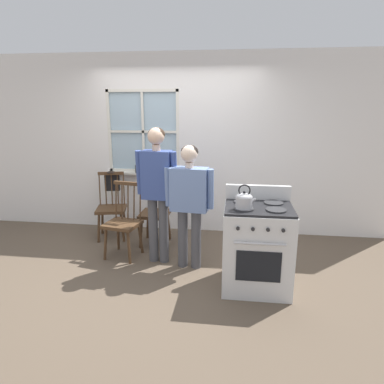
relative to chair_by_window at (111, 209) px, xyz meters
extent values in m
plane|color=brown|center=(0.93, -0.90, -0.45)|extent=(16.00, 16.00, 0.00)
cube|color=white|center=(-1.22, 0.50, 0.90)|extent=(2.10, 0.06, 2.70)
cube|color=white|center=(2.54, 0.50, 0.90)|extent=(3.18, 0.06, 2.70)
cube|color=white|center=(0.40, 0.50, 0.01)|extent=(1.12, 0.06, 0.92)
cube|color=white|center=(0.40, 0.50, 1.99)|extent=(1.12, 0.06, 0.52)
cube|color=silver|center=(0.40, 0.42, 0.46)|extent=(1.18, 0.10, 0.03)
cube|color=#9EB7C6|center=(0.40, 0.51, 1.10)|extent=(1.06, 0.01, 1.19)
cube|color=silver|center=(0.40, 0.48, 1.10)|extent=(0.04, 0.02, 1.25)
cube|color=silver|center=(0.40, 0.48, 1.10)|extent=(1.12, 0.02, 0.04)
cube|color=silver|center=(-0.14, 0.48, 1.10)|extent=(0.04, 0.03, 1.25)
cube|color=silver|center=(0.93, 0.48, 1.10)|extent=(0.04, 0.03, 1.25)
cube|color=silver|center=(0.40, 0.48, 1.71)|extent=(1.12, 0.03, 0.04)
cube|color=silver|center=(0.40, 0.48, 0.49)|extent=(1.12, 0.03, 0.04)
cube|color=#4C331E|center=(0.00, -0.02, 0.00)|extent=(0.50, 0.48, 0.04)
cylinder|color=#4C331E|center=(-0.13, -0.21, -0.24)|extent=(0.07, 0.08, 0.43)
cylinder|color=#4C331E|center=(0.21, -0.14, -0.24)|extent=(0.08, 0.07, 0.43)
cylinder|color=#4C331E|center=(-0.20, 0.10, -0.24)|extent=(0.08, 0.07, 0.43)
cylinder|color=#4C331E|center=(0.14, 0.17, -0.24)|extent=(0.07, 0.08, 0.43)
cylinder|color=#4C331E|center=(-0.21, 0.11, 0.24)|extent=(0.03, 0.07, 0.49)
cylinder|color=#4C331E|center=(-0.12, 0.12, 0.24)|extent=(0.03, 0.07, 0.49)
cylinder|color=#4C331E|center=(-0.03, 0.14, 0.24)|extent=(0.03, 0.07, 0.49)
cylinder|color=#4C331E|center=(0.06, 0.16, 0.24)|extent=(0.03, 0.07, 0.49)
cylinder|color=#4C331E|center=(0.14, 0.18, 0.24)|extent=(0.03, 0.07, 0.49)
cube|color=#4C331E|center=(-0.03, 0.14, 0.51)|extent=(0.38, 0.12, 0.04)
cube|color=#4C331E|center=(0.38, -0.63, 0.00)|extent=(0.49, 0.47, 0.04)
cylinder|color=#4C331E|center=(0.18, -0.76, -0.24)|extent=(0.08, 0.07, 0.43)
cylinder|color=#4C331E|center=(0.52, -0.82, -0.24)|extent=(0.07, 0.08, 0.43)
cylinder|color=#4C331E|center=(0.25, -0.44, -0.24)|extent=(0.07, 0.08, 0.43)
cylinder|color=#4C331E|center=(0.58, -0.51, -0.24)|extent=(0.08, 0.07, 0.43)
cylinder|color=#4C331E|center=(0.24, -0.43, 0.24)|extent=(0.03, 0.07, 0.49)
cylinder|color=#4C331E|center=(0.33, -0.45, 0.24)|extent=(0.03, 0.07, 0.49)
cylinder|color=#4C331E|center=(0.42, -0.47, 0.24)|extent=(0.03, 0.07, 0.49)
cylinder|color=#4C331E|center=(0.50, -0.48, 0.24)|extent=(0.03, 0.07, 0.49)
cylinder|color=#4C331E|center=(0.59, -0.50, 0.24)|extent=(0.03, 0.07, 0.49)
cube|color=#4C331E|center=(0.42, -0.47, 0.51)|extent=(0.38, 0.11, 0.04)
cube|color=#4C331E|center=(0.70, -0.16, 0.00)|extent=(0.41, 0.43, 0.04)
cylinder|color=#4C331E|center=(0.54, 0.01, -0.24)|extent=(0.07, 0.07, 0.43)
cylinder|color=#4C331E|center=(0.54, -0.33, -0.24)|extent=(0.07, 0.07, 0.43)
cylinder|color=#4C331E|center=(0.86, 0.00, -0.24)|extent=(0.07, 0.07, 0.43)
cylinder|color=#4C331E|center=(0.86, -0.34, -0.24)|extent=(0.07, 0.07, 0.43)
cylinder|color=#4C331E|center=(0.87, 0.01, 0.24)|extent=(0.07, 0.02, 0.49)
cylinder|color=#4C331E|center=(0.87, -0.08, 0.24)|extent=(0.07, 0.02, 0.49)
cylinder|color=#4C331E|center=(0.87, -0.17, 0.24)|extent=(0.07, 0.02, 0.49)
cylinder|color=#4C331E|center=(0.87, -0.26, 0.24)|extent=(0.07, 0.02, 0.49)
cylinder|color=#4C331E|center=(0.87, -0.35, 0.24)|extent=(0.07, 0.02, 0.49)
cube|color=#4C331E|center=(0.87, -0.17, 0.51)|extent=(0.05, 0.38, 0.04)
cylinder|color=#4C4C51|center=(0.81, -0.70, -0.03)|extent=(0.12, 0.12, 0.84)
cylinder|color=#4C4C51|center=(0.94, -0.71, -0.03)|extent=(0.12, 0.12, 0.84)
cube|color=#384C8E|center=(0.88, -0.70, 0.68)|extent=(0.37, 0.24, 0.59)
cylinder|color=#384C8E|center=(0.66, -0.71, 0.70)|extent=(0.08, 0.12, 0.54)
cylinder|color=#384C8E|center=(1.09, -0.74, 0.70)|extent=(0.08, 0.12, 0.54)
cylinder|color=beige|center=(0.88, -0.70, 1.01)|extent=(0.10, 0.10, 0.07)
sphere|color=beige|center=(0.88, -0.70, 1.15)|extent=(0.20, 0.20, 0.20)
ellipsoid|color=#332319|center=(0.88, -0.69, 1.16)|extent=(0.21, 0.21, 0.17)
cylinder|color=#4C4C51|center=(1.20, -0.81, -0.08)|extent=(0.12, 0.12, 0.73)
cylinder|color=#4C4C51|center=(1.37, -0.82, -0.08)|extent=(0.12, 0.12, 0.73)
cube|color=#6B84B7|center=(1.29, -0.81, 0.54)|extent=(0.45, 0.25, 0.51)
cylinder|color=#6B84B7|center=(1.03, -0.81, 0.56)|extent=(0.09, 0.12, 0.48)
cylinder|color=#6B84B7|center=(1.54, -0.86, 0.56)|extent=(0.09, 0.12, 0.48)
cylinder|color=beige|center=(1.29, -0.81, 0.83)|extent=(0.10, 0.10, 0.06)
sphere|color=beige|center=(1.29, -0.81, 0.96)|extent=(0.20, 0.20, 0.20)
ellipsoid|color=black|center=(1.29, -0.80, 0.98)|extent=(0.20, 0.20, 0.16)
cube|color=silver|center=(2.07, -1.19, 0.00)|extent=(0.72, 0.64, 0.90)
cube|color=black|center=(2.07, -1.19, 0.46)|extent=(0.70, 0.61, 0.02)
cylinder|color=#2D2D30|center=(1.91, -1.32, 0.48)|extent=(0.20, 0.20, 0.02)
cylinder|color=#2D2D30|center=(2.24, -1.32, 0.48)|extent=(0.20, 0.20, 0.02)
cylinder|color=#2D2D30|center=(1.91, -1.06, 0.48)|extent=(0.20, 0.20, 0.02)
cylinder|color=#2D2D30|center=(2.24, -1.06, 0.48)|extent=(0.20, 0.20, 0.02)
cube|color=silver|center=(2.07, -0.90, 0.55)|extent=(0.72, 0.06, 0.16)
cube|color=black|center=(2.07, -1.51, -0.05)|extent=(0.45, 0.01, 0.32)
cylinder|color=silver|center=(2.07, -1.53, 0.20)|extent=(0.50, 0.02, 0.02)
cylinder|color=#232326|center=(1.86, -1.52, 0.34)|extent=(0.04, 0.02, 0.04)
cylinder|color=#232326|center=(2.00, -1.52, 0.34)|extent=(0.04, 0.02, 0.04)
cylinder|color=#232326|center=(2.15, -1.52, 0.34)|extent=(0.04, 0.02, 0.04)
cylinder|color=#232326|center=(2.29, -1.52, 0.34)|extent=(0.04, 0.02, 0.04)
cylinder|color=#B7B7BC|center=(1.91, -1.32, 0.55)|extent=(0.17, 0.17, 0.12)
ellipsoid|color=#B7B7BC|center=(1.91, -1.32, 0.61)|extent=(0.16, 0.16, 0.07)
sphere|color=black|center=(1.91, -1.32, 0.65)|extent=(0.03, 0.03, 0.03)
cylinder|color=#B7B7BC|center=(1.99, -1.32, 0.57)|extent=(0.08, 0.03, 0.07)
torus|color=black|center=(1.91, -1.32, 0.67)|extent=(0.12, 0.01, 0.12)
cylinder|color=#42474C|center=(0.32, 0.41, 0.53)|extent=(0.11, 0.11, 0.12)
cylinder|color=#33261C|center=(0.32, 0.41, 0.58)|extent=(0.10, 0.10, 0.01)
cone|color=#286033|center=(0.34, 0.42, 0.70)|extent=(0.06, 0.05, 0.22)
cone|color=#286033|center=(0.31, 0.42, 0.65)|extent=(0.06, 0.05, 0.13)
cone|color=#286033|center=(0.32, 0.39, 0.67)|extent=(0.04, 0.08, 0.15)
cube|color=black|center=(-0.05, 0.23, 0.35)|extent=(0.23, 0.14, 0.26)
torus|color=black|center=(-0.03, 0.15, 0.52)|extent=(0.15, 0.15, 0.01)
camera|label=1|loc=(1.82, -4.67, 1.52)|focal=32.00mm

